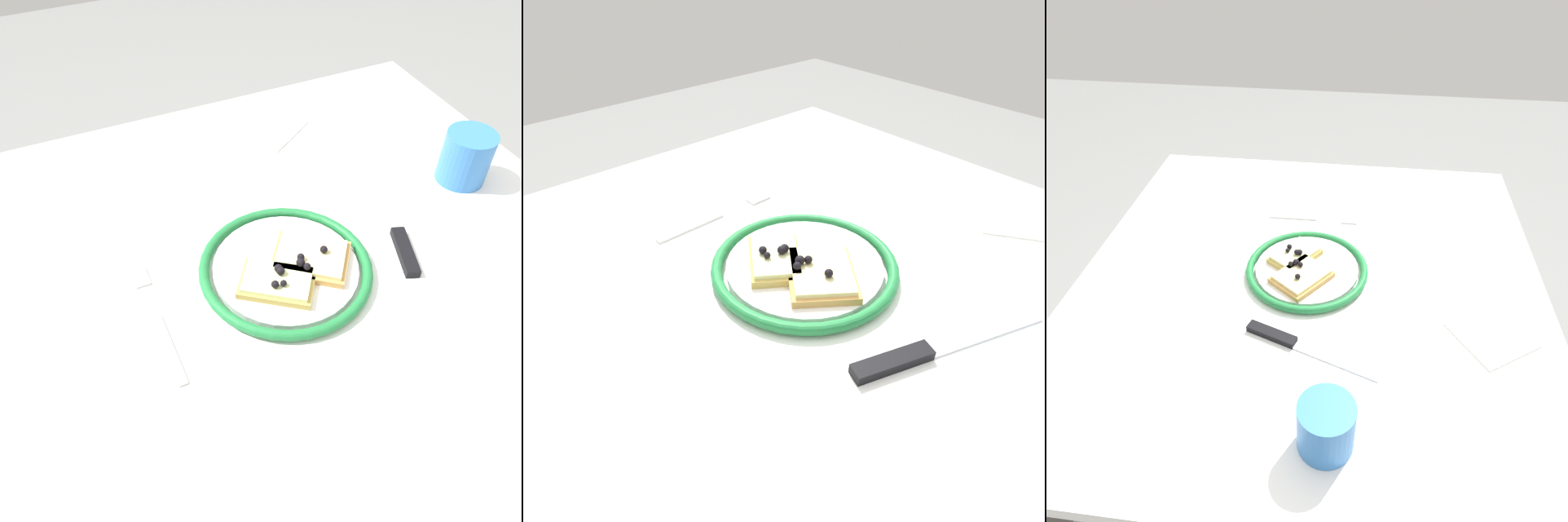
{
  "view_description": "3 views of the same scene",
  "coord_description": "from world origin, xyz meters",
  "views": [
    {
      "loc": [
        -0.25,
        -0.43,
        1.27
      ],
      "look_at": [
        -0.05,
        0.01,
        0.74
      ],
      "focal_mm": 36.14,
      "sensor_mm": 36.0,
      "label": 1
    },
    {
      "loc": [
        0.31,
        -0.33,
        1.09
      ],
      "look_at": [
        -0.03,
        -0.03,
        0.74
      ],
      "focal_mm": 31.09,
      "sensor_mm": 36.0,
      "label": 2
    },
    {
      "loc": [
        0.68,
        0.08,
        1.34
      ],
      "look_at": [
        -0.02,
        -0.01,
        0.75
      ],
      "focal_mm": 32.47,
      "sensor_mm": 36.0,
      "label": 3
    }
  ],
  "objects": [
    {
      "name": "ground_plane",
      "position": [
        0.0,
        0.0,
        0.0
      ],
      "size": [
        6.0,
        6.0,
        0.0
      ],
      "primitive_type": "plane",
      "color": "gray"
    },
    {
      "name": "dining_table",
      "position": [
        0.0,
        0.0,
        0.62
      ],
      "size": [
        0.93,
        0.9,
        0.72
      ],
      "color": "white",
      "rests_on": "ground_plane"
    },
    {
      "name": "plate",
      "position": [
        -0.02,
        -0.01,
        0.73
      ],
      "size": [
        0.24,
        0.24,
        0.02
      ],
      "color": "white",
      "rests_on": "dining_table"
    },
    {
      "name": "pizza_slice_near",
      "position": [
        0.02,
        -0.01,
        0.75
      ],
      "size": [
        0.13,
        0.13,
        0.03
      ],
      "color": "tan",
      "rests_on": "plate"
    },
    {
      "name": "pizza_slice_far",
      "position": [
        -0.04,
        -0.03,
        0.75
      ],
      "size": [
        0.12,
        0.11,
        0.03
      ],
      "color": "tan",
      "rests_on": "plate"
    },
    {
      "name": "knife",
      "position": [
        0.17,
        -0.02,
        0.73
      ],
      "size": [
        0.1,
        0.23,
        0.01
      ],
      "color": "silver",
      "rests_on": "dining_table"
    },
    {
      "name": "fork",
      "position": [
        -0.2,
        -0.01,
        0.73
      ],
      "size": [
        0.02,
        0.2,
        0.0
      ],
      "color": "silver",
      "rests_on": "dining_table"
    },
    {
      "name": "cup",
      "position": [
        0.34,
        0.06,
        0.77
      ],
      "size": [
        0.08,
        0.08,
        0.08
      ],
      "primitive_type": "cylinder",
      "color": "#3372BF",
      "rests_on": "dining_table"
    },
    {
      "name": "napkin",
      "position": [
        0.11,
        0.33,
        0.73
      ],
      "size": [
        0.16,
        0.16,
        0.0
      ],
      "primitive_type": "cube",
      "rotation": [
        0.0,
        0.0,
        0.58
      ],
      "color": "white",
      "rests_on": "dining_table"
    }
  ]
}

